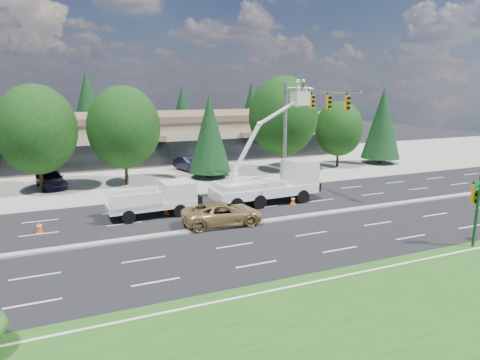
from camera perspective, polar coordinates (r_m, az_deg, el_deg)
name	(u,v)px	position (r m, az deg, el deg)	size (l,w,h in m)	color
ground	(215,229)	(26.71, -3.38, -6.51)	(140.00, 140.00, 0.00)	black
concrete_apron	(149,172)	(45.46, -12.06, 1.00)	(140.00, 22.00, 0.01)	gray
grass_verge	(343,339)	(16.21, 13.60, -19.85)	(140.00, 10.00, 0.01)	#1B4E16
road_median	(215,228)	(26.70, -3.38, -6.39)	(120.00, 0.55, 0.12)	gray
strip_mall	(131,136)	(54.78, -14.28, 5.73)	(50.40, 15.40, 5.50)	tan
tree_front_c	(37,130)	(39.00, -25.50, 6.08)	(6.44, 6.44, 8.94)	#332114
tree_front_d	(124,127)	(39.37, -15.22, 6.78)	(6.37, 6.37, 8.84)	#332114
tree_front_e	(210,134)	(41.36, -4.08, 6.18)	(4.07, 4.07, 8.02)	#332114
tree_front_f	(283,116)	(44.51, 5.76, 8.45)	(7.09, 7.09, 9.84)	#332114
tree_front_g	(339,129)	(48.41, 13.04, 6.67)	(5.21, 5.21, 7.23)	#332114
tree_front_h	(382,123)	(52.14, 18.43, 7.19)	(4.40, 4.40, 8.67)	#332114
tree_back_b	(88,107)	(66.04, -19.62, 9.20)	(5.70, 5.70, 11.24)	#332114
tree_back_c	(183,113)	(68.50, -7.67, 8.91)	(4.63, 4.63, 9.13)	#332114
tree_back_d	(252,109)	(72.67, 1.59, 9.46)	(4.97, 4.97, 9.80)	#332114
signal_mast	(298,119)	(36.14, 7.79, 8.06)	(2.76, 10.16, 9.00)	gray
street_sign_pole	(476,203)	(26.43, 28.96, -2.72)	(0.90, 0.44, 4.00)	#0D3D1A
utility_pickup	(158,202)	(29.74, -10.90, -2.92)	(5.94, 2.51, 2.25)	silver
bucket_truck	(275,176)	(32.48, 4.69, 0.48)	(8.69, 2.91, 9.20)	silver
traffic_cone_a	(39,227)	(28.60, -25.20, -5.70)	(0.40, 0.40, 0.70)	#F64507
traffic_cone_b	(166,210)	(30.00, -9.78, -3.90)	(0.40, 0.40, 0.70)	#F64507
traffic_cone_c	(207,205)	(30.74, -4.47, -3.37)	(0.40, 0.40, 0.70)	#F64507
traffic_cone_d	(293,200)	(32.35, 7.05, -2.65)	(0.40, 0.40, 0.70)	#F64507
minivan	(223,214)	(27.29, -2.31, -4.50)	(2.40, 5.21, 1.45)	tan
parked_car_west	(51,179)	(40.88, -23.92, 0.17)	(1.94, 4.82, 1.64)	black
parked_car_east	(190,164)	(45.30, -6.72, 2.09)	(1.57, 4.49, 1.48)	black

